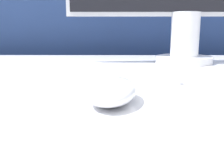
% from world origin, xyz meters
% --- Properties ---
extents(partition_panel, '(5.00, 0.03, 1.42)m').
position_xyz_m(partition_panel, '(0.00, 0.70, 0.71)').
color(partition_panel, navy).
rests_on(partition_panel, ground_plane).
extents(computer_mouse_near, '(0.08, 0.13, 0.03)m').
position_xyz_m(computer_mouse_near, '(0.04, -0.09, 0.79)').
color(computer_mouse_near, white).
rests_on(computer_mouse_near, desk).
extents(keyboard, '(0.47, 0.16, 0.02)m').
position_xyz_m(keyboard, '(-0.06, 0.10, 0.79)').
color(keyboard, white).
rests_on(keyboard, desk).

